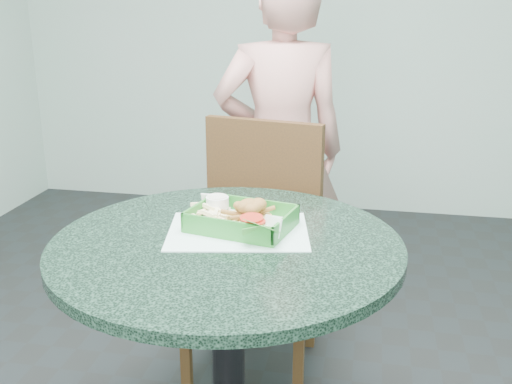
% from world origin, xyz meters
% --- Properties ---
extents(cafe_table, '(0.91, 0.91, 0.75)m').
position_xyz_m(cafe_table, '(0.00, 0.00, 0.58)').
color(cafe_table, black).
rests_on(cafe_table, floor).
extents(dining_chair, '(0.47, 0.47, 0.93)m').
position_xyz_m(dining_chair, '(-0.05, 0.66, 0.53)').
color(dining_chair, '#4E2A1D').
rests_on(dining_chair, floor).
extents(diner_person, '(0.63, 0.50, 1.50)m').
position_xyz_m(diner_person, '(-0.02, 1.00, 0.75)').
color(diner_person, tan).
rests_on(diner_person, floor).
extents(placemat, '(0.41, 0.34, 0.00)m').
position_xyz_m(placemat, '(0.02, 0.07, 0.75)').
color(placemat, silver).
rests_on(placemat, cafe_table).
extents(food_basket, '(0.26, 0.19, 0.05)m').
position_xyz_m(food_basket, '(0.02, 0.09, 0.77)').
color(food_basket, '#257C29').
rests_on(food_basket, placemat).
extents(crab_sandwich, '(0.12, 0.12, 0.07)m').
position_xyz_m(crab_sandwich, '(0.04, 0.10, 0.80)').
color(crab_sandwich, tan).
rests_on(crab_sandwich, food_basket).
extents(fries_pile, '(0.16, 0.16, 0.05)m').
position_xyz_m(fries_pile, '(-0.07, 0.07, 0.79)').
color(fries_pile, '#FFEDAF').
rests_on(fries_pile, food_basket).
extents(sauce_ramekin, '(0.06, 0.06, 0.04)m').
position_xyz_m(sauce_ramekin, '(-0.07, 0.13, 0.80)').
color(sauce_ramekin, white).
rests_on(sauce_ramekin, food_basket).
extents(garnish_cup, '(0.11, 0.11, 0.04)m').
position_xyz_m(garnish_cup, '(0.09, 0.02, 0.79)').
color(garnish_cup, white).
rests_on(garnish_cup, food_basket).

